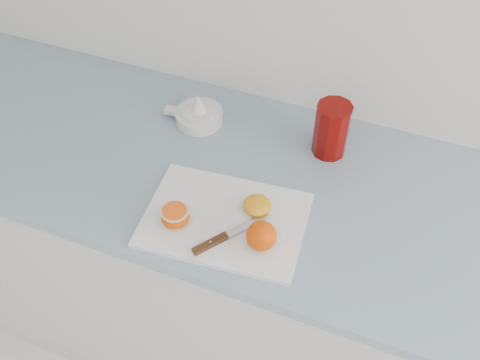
% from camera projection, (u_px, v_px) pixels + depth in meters
% --- Properties ---
extents(counter, '(2.32, 0.64, 0.89)m').
position_uv_depth(counter, '(265.00, 280.00, 1.62)').
color(counter, silver).
rests_on(counter, ground).
extents(cutting_board, '(0.38, 0.29, 0.01)m').
position_uv_depth(cutting_board, '(225.00, 220.00, 1.21)').
color(cutting_board, white).
rests_on(cutting_board, counter).
extents(whole_orange, '(0.07, 0.07, 0.07)m').
position_uv_depth(whole_orange, '(261.00, 236.00, 1.13)').
color(whole_orange, '#ED3B00').
rests_on(whole_orange, cutting_board).
extents(half_orange, '(0.06, 0.06, 0.04)m').
position_uv_depth(half_orange, '(175.00, 216.00, 1.18)').
color(half_orange, '#ED3B00').
rests_on(half_orange, cutting_board).
extents(squeezed_shell, '(0.06, 0.06, 0.03)m').
position_uv_depth(squeezed_shell, '(257.00, 205.00, 1.21)').
color(squeezed_shell, orange).
rests_on(squeezed_shell, cutting_board).
extents(paring_knife, '(0.13, 0.17, 0.01)m').
position_uv_depth(paring_knife, '(217.00, 240.00, 1.15)').
color(paring_knife, '#402710').
rests_on(paring_knife, cutting_board).
extents(citrus_juicer, '(0.16, 0.13, 0.09)m').
position_uv_depth(citrus_juicer, '(199.00, 114.00, 1.43)').
color(citrus_juicer, white).
rests_on(citrus_juicer, counter).
extents(red_tumbler, '(0.09, 0.09, 0.15)m').
position_uv_depth(red_tumbler, '(331.00, 131.00, 1.32)').
color(red_tumbler, '#690603').
rests_on(red_tumbler, counter).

